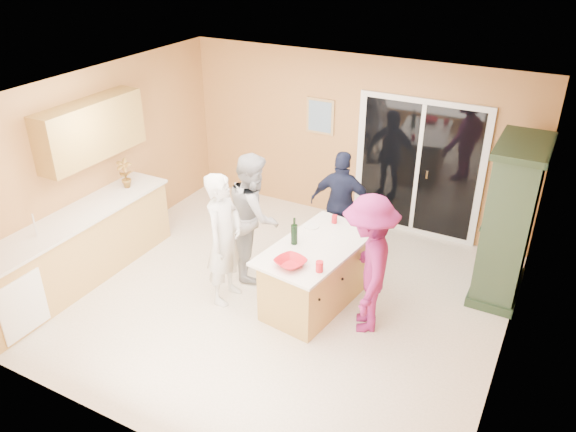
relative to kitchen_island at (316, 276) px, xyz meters
The scene contains 22 objects.
floor 0.67m from the kitchen_island, 167.27° to the right, with size 5.50×5.50×0.00m, color #F2E3D1.
ceiling 2.27m from the kitchen_island, 167.27° to the right, with size 5.50×5.00×0.10m, color silver.
wall_back 2.60m from the kitchen_island, 102.52° to the left, with size 5.50×0.10×2.60m, color tan.
wall_front 2.82m from the kitchen_island, 101.41° to the right, with size 5.50×0.10×2.60m, color tan.
wall_left 3.40m from the kitchen_island, behind, with size 0.10×5.00×2.60m, color tan.
wall_right 2.40m from the kitchen_island, ahead, with size 0.10×5.00×2.60m, color tan.
left_cabinet_run 3.20m from the kitchen_island, 158.56° to the right, with size 0.65×3.05×1.24m.
upper_cabinets 3.45m from the kitchen_island, behind, with size 0.35×1.60×0.75m, color tan.
sliding_door 2.49m from the kitchen_island, 77.47° to the left, with size 1.90×0.07×2.10m.
framed_picture 2.86m from the kitchen_island, 114.59° to the left, with size 0.46×0.04×0.56m.
kitchen_island is the anchor object (origin of this frame).
green_hutch 2.45m from the kitchen_island, 34.20° to the left, with size 0.59×1.11×2.04m.
woman_white 1.22m from the kitchen_island, 157.84° to the right, with size 0.63×0.41×1.72m, color silver.
woman_grey 1.18m from the kitchen_island, 164.33° to the left, with size 0.83×0.65×1.71m, color #ADADAF.
woman_navy 1.34m from the kitchen_island, 99.56° to the left, with size 0.91×0.38×1.55m, color #171C34.
woman_magenta 0.84m from the kitchen_island, 10.10° to the right, with size 1.09×0.63×1.69m, color #831C65.
serving_bowl 0.73m from the kitchen_island, 97.36° to the right, with size 0.34×0.34×0.08m, color red.
tulip_vase 3.07m from the kitchen_island, behind, with size 0.22×0.15×0.43m, color red.
tumbler_near 0.75m from the kitchen_island, 61.72° to the right, with size 0.09×0.09×0.12m, color red.
tumbler_far 0.79m from the kitchen_island, 93.99° to the left, with size 0.07×0.07×0.11m, color red.
wine_bottle 0.64m from the kitchen_island, 160.63° to the right, with size 0.08×0.08×0.35m.
white_plate 0.65m from the kitchen_island, 123.65° to the left, with size 0.20×0.20×0.01m, color silver.
Camera 1 is at (2.92, -5.12, 4.28)m, focal length 35.00 mm.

